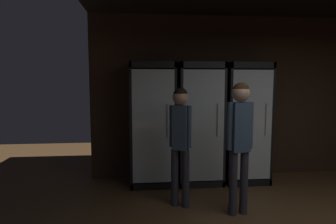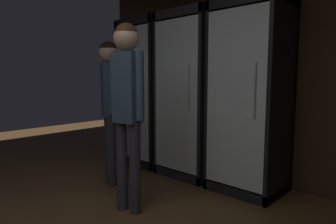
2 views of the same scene
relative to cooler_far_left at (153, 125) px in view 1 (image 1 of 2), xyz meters
The scene contains 6 objects.
wall_back 2.03m from the cooler_far_left, ahead, with size 6.00×0.06×2.80m, color #382619.
cooler_far_left is the anchor object (origin of this frame).
cooler_left 0.77m from the cooler_far_left, ahead, with size 0.72×0.63×1.97m.
cooler_center 1.54m from the cooler_far_left, ahead, with size 0.72×0.63×1.97m.
shopper_near 0.99m from the cooler_far_left, 70.91° to the right, with size 0.28×0.22×1.59m.
shopper_far 1.61m from the cooler_far_left, 50.63° to the right, with size 0.35×0.22×1.66m.
Camera 1 is at (-2.14, -1.80, 1.65)m, focal length 29.89 mm.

